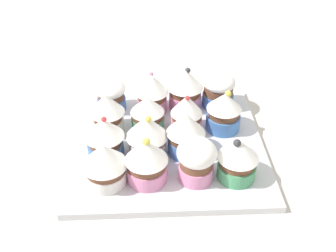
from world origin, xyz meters
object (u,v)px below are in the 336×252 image
Objects in this scene: cupcake_5 at (187,113)px; cupcake_14 at (105,163)px; baking_tray at (168,142)px; cupcake_0 at (218,90)px; cupcake_4 at (224,111)px; cupcake_1 at (185,88)px; cupcake_12 at (196,160)px; cupcake_9 at (147,134)px; cupcake_11 at (238,159)px; cupcake_6 at (147,112)px; cupcake_2 at (152,92)px; cupcake_7 at (107,112)px; cupcake_13 at (146,160)px; cupcake_10 at (104,136)px; cupcake_3 at (111,95)px; cupcake_8 at (186,133)px.

cupcake_5 is 1.05× the size of cupcake_14.
baking_tray is 4.79× the size of cupcake_0.
cupcake_0 is at bearing -133.79° from baking_tray.
cupcake_1 is at bearing -49.65° from cupcake_4.
cupcake_9 is at bearing -40.54° from cupcake_12.
cupcake_9 is at bearing -24.72° from cupcake_11.
cupcake_6 is at bearing -9.45° from cupcake_5.
cupcake_11 is (0.04, 20.15, 0.16)cm from cupcake_0.
cupcake_2 is 5.65cm from cupcake_6.
cupcake_4 is 13.49cm from cupcake_6.
cupcake_7 is at bearing -87.04° from cupcake_14.
cupcake_6 is 13.40cm from cupcake_13.
cupcake_6 is at bearing 81.38° from cupcake_2.
cupcake_1 reaches higher than cupcake_5.
cupcake_10 reaches higher than cupcake_12.
cupcake_4 is at bearing -89.47° from cupcake_11.
cupcake_14 is (6.19, 0.31, -0.07)cm from cupcake_13.
cupcake_1 reaches higher than cupcake_4.
cupcake_7 is at bearing 26.95° from cupcake_1.
cupcake_12 is (6.30, 20.19, 0.28)cm from cupcake_0.
cupcake_3 is 0.95× the size of cupcake_6.
baking_tray is 6.30cm from cupcake_8.
cupcake_6 is 15.29cm from cupcake_12.
baking_tray is at bearing 38.42° from cupcake_5.
cupcake_8 is (-13.15, 13.38, 0.87)cm from cupcake_3.
cupcake_14 is (9.81, 9.88, 4.45)cm from baking_tray.
cupcake_3 is at bearing -43.81° from cupcake_11.
cupcake_7 is at bearing -42.85° from cupcake_9.
cupcake_2 is at bearing -26.57° from cupcake_4.
cupcake_2 is at bearing 9.25° from cupcake_1.
cupcake_8 is (-2.76, 3.28, 4.61)cm from baking_tray.
cupcake_3 is 0.83× the size of cupcake_11.
cupcake_0 is 0.89× the size of cupcake_8.
cupcake_4 reaches higher than cupcake_11.
cupcake_8 is at bearing -40.56° from cupcake_11.
cupcake_14 is at bearing 95.06° from cupcake_10.
cupcake_2 reaches higher than cupcake_3.
cupcake_5 is 1.00× the size of cupcake_10.
cupcake_1 is at bearing -135.34° from cupcake_10.
cupcake_1 is (6.40, 0.20, 0.65)cm from cupcake_0.
cupcake_13 is at bearing 87.04° from cupcake_2.
cupcake_1 is 1.04× the size of cupcake_13.
cupcake_9 is at bearing 61.91° from cupcake_1.
cupcake_1 is at bearing -72.31° from cupcake_11.
cupcake_7 reaches higher than cupcake_14.
cupcake_9 is (-6.84, 13.38, 0.83)cm from cupcake_3.
cupcake_5 is at bearing -87.78° from cupcake_12.
cupcake_7 is at bearing 38.29° from cupcake_2.
cupcake_14 reaches higher than baking_tray.
cupcake_6 is 7.12cm from cupcake_9.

